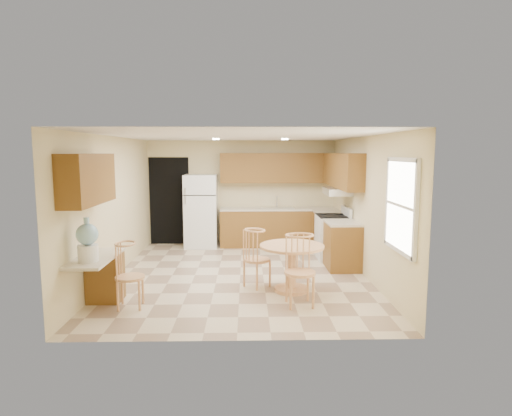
{
  "coord_description": "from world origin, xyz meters",
  "views": [
    {
      "loc": [
        0.12,
        -7.58,
        2.22
      ],
      "look_at": [
        0.29,
        0.3,
        1.19
      ],
      "focal_mm": 30.0,
      "sensor_mm": 36.0,
      "label": 1
    }
  ],
  "objects_px": {
    "chair_desk": "(128,270)",
    "water_crock": "(88,242)",
    "chair_table_b": "(301,265)",
    "chair_table_a": "(257,253)",
    "refrigerator": "(201,211)",
    "dining_table": "(292,261)",
    "stove": "(333,236)"
  },
  "relations": [
    {
      "from": "refrigerator",
      "to": "dining_table",
      "type": "bearing_deg",
      "value": -61.81
    },
    {
      "from": "refrigerator",
      "to": "dining_table",
      "type": "relative_size",
      "value": 1.66
    },
    {
      "from": "stove",
      "to": "chair_table_b",
      "type": "distance_m",
      "value": 3.05
    },
    {
      "from": "chair_desk",
      "to": "water_crock",
      "type": "bearing_deg",
      "value": -65.77
    },
    {
      "from": "chair_table_b",
      "to": "water_crock",
      "type": "xyz_separation_m",
      "value": [
        -2.89,
        -0.27,
        0.41
      ]
    },
    {
      "from": "chair_table_b",
      "to": "chair_desk",
      "type": "distance_m",
      "value": 2.44
    },
    {
      "from": "refrigerator",
      "to": "chair_desk",
      "type": "height_order",
      "value": "refrigerator"
    },
    {
      "from": "chair_table_a",
      "to": "water_crock",
      "type": "relative_size",
      "value": 1.61
    },
    {
      "from": "chair_table_a",
      "to": "water_crock",
      "type": "height_order",
      "value": "water_crock"
    },
    {
      "from": "water_crock",
      "to": "stove",
      "type": "bearing_deg",
      "value": 38.59
    },
    {
      "from": "chair_desk",
      "to": "refrigerator",
      "type": "bearing_deg",
      "value": 167.32
    },
    {
      "from": "chair_desk",
      "to": "water_crock",
      "type": "xyz_separation_m",
      "value": [
        -0.45,
        -0.25,
        0.47
      ]
    },
    {
      "from": "stove",
      "to": "refrigerator",
      "type": "bearing_deg",
      "value": 157.01
    },
    {
      "from": "chair_desk",
      "to": "stove",
      "type": "bearing_deg",
      "value": 125.34
    },
    {
      "from": "refrigerator",
      "to": "water_crock",
      "type": "relative_size",
      "value": 2.86
    },
    {
      "from": "stove",
      "to": "chair_table_a",
      "type": "relative_size",
      "value": 1.14
    },
    {
      "from": "chair_table_b",
      "to": "refrigerator",
      "type": "bearing_deg",
      "value": -70.99
    },
    {
      "from": "refrigerator",
      "to": "chair_table_b",
      "type": "relative_size",
      "value": 1.65
    },
    {
      "from": "dining_table",
      "to": "chair_desk",
      "type": "distance_m",
      "value": 2.51
    },
    {
      "from": "dining_table",
      "to": "chair_table_b",
      "type": "bearing_deg",
      "value": -86.18
    },
    {
      "from": "chair_desk",
      "to": "chair_table_b",
      "type": "bearing_deg",
      "value": 86.13
    },
    {
      "from": "dining_table",
      "to": "chair_table_a",
      "type": "xyz_separation_m",
      "value": [
        -0.55,
        0.16,
        0.09
      ]
    },
    {
      "from": "dining_table",
      "to": "chair_desk",
      "type": "bearing_deg",
      "value": -162.13
    },
    {
      "from": "stove",
      "to": "chair_table_b",
      "type": "bearing_deg",
      "value": -109.9
    },
    {
      "from": "chair_table_a",
      "to": "chair_table_b",
      "type": "height_order",
      "value": "chair_table_b"
    },
    {
      "from": "refrigerator",
      "to": "chair_table_a",
      "type": "xyz_separation_m",
      "value": [
        1.24,
        -3.18,
        -0.27
      ]
    },
    {
      "from": "dining_table",
      "to": "chair_desk",
      "type": "relative_size",
      "value": 1.09
    },
    {
      "from": "refrigerator",
      "to": "water_crock",
      "type": "bearing_deg",
      "value": -103.56
    },
    {
      "from": "chair_desk",
      "to": "water_crock",
      "type": "relative_size",
      "value": 1.58
    },
    {
      "from": "chair_table_b",
      "to": "chair_desk",
      "type": "xyz_separation_m",
      "value": [
        -2.44,
        -0.02,
        -0.06
      ]
    },
    {
      "from": "refrigerator",
      "to": "stove",
      "type": "xyz_separation_m",
      "value": [
        2.88,
        -1.22,
        -0.38
      ]
    },
    {
      "from": "stove",
      "to": "chair_desk",
      "type": "bearing_deg",
      "value": -140.28
    }
  ]
}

